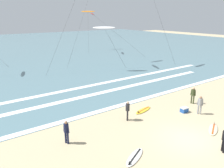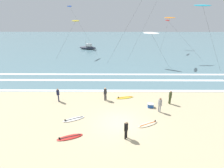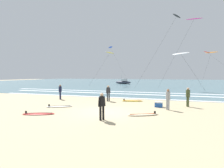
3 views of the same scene
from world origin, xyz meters
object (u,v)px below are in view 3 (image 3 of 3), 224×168
Objects in this scene: surfer_foreground_main at (60,91)px; surfer_mid_group at (168,97)px; kite_magenta_high_left at (194,19)px; surfer_background_far at (108,92)px; surfboard_right_spare at (143,114)px; surfboard_left_pile at (39,114)px; cooler_box at (159,104)px; surfboard_foreground_flat at (132,101)px; kite_blue_high_right at (111,48)px; kite_white_distant_high at (181,54)px; offshore_boat at (123,82)px; surfboard_near_water at (59,106)px; kite_black_mid_center at (177,17)px; kite_yellow_far_left at (110,53)px; surfer_right_near at (102,104)px; kite_red_low_near at (207,52)px; surfer_left_far at (188,95)px; kite_orange_far_right at (211,53)px.

surfer_mid_group is at bearing -11.85° from surfer_foreground_main.
surfer_foreground_main is at bearing -126.26° from kite_magenta_high_left.
surfboard_right_spare is at bearing -50.24° from surfer_background_far.
cooler_box is at bearing 34.06° from surfboard_left_pile.
surfboard_foreground_flat is 40.90m from kite_blue_high_right.
kite_blue_high_right is (-9.27, 43.96, 11.68)m from surfboard_left_pile.
offshore_boat is at bearing 128.20° from kite_white_distant_high.
surfer_mid_group is at bearing 9.83° from surfboard_near_water.
kite_white_distant_high is (7.87, 14.90, 5.31)m from surfer_background_far.
kite_black_mid_center is at bearing -43.72° from kite_blue_high_right.
kite_blue_high_right is 1.52× the size of kite_yellow_far_left.
surfer_foreground_main reaches higher than cooler_box.
surfer_right_near is at bearing -107.20° from kite_magenta_high_left.
kite_red_low_near is at bearing 63.16° from surfer_background_far.
surfer_foreground_main is 0.29× the size of offshore_boat.
surfer_left_far is at bearing -58.77° from kite_yellow_far_left.
surfboard_near_water is at bearing 95.09° from surfboard_left_pile.
surfer_foreground_main is at bearing -84.57° from kite_yellow_far_left.
kite_magenta_high_left is at bearing -34.20° from kite_blue_high_right.
kite_magenta_high_left reaches higher than surfer_left_far.
surfer_foreground_main is at bearing -87.98° from offshore_boat.
surfboard_foreground_flat is 33.85m from offshore_boat.
offshore_boat reaches higher than surfer_background_far.
surfboard_foreground_flat is at bearing -113.15° from kite_orange_far_right.
offshore_boat is at bearing 95.65° from surfboard_left_pile.
kite_yellow_far_left reaches higher than surfer_mid_group.
kite_yellow_far_left is (-11.80, 28.75, 8.09)m from surfboard_right_spare.
surfer_mid_group is at bearing -54.64° from cooler_box.
surfboard_foreground_flat and surfboard_near_water have the same top height.
kite_black_mid_center reaches higher than cooler_box.
kite_magenta_high_left is 21.78× the size of cooler_box.
surfer_foreground_main is at bearing 172.64° from cooler_box.
surfer_background_far is 1.00× the size of surfer_foreground_main.
surfboard_near_water is at bearing -77.66° from kite_blue_high_right.
offshore_boat is at bearing 105.62° from surfboard_right_spare.
kite_black_mid_center is (19.22, -18.38, 2.03)m from kite_blue_high_right.
surfer_background_far is 5.41m from surfer_foreground_main.
surfer_left_far is at bearing -92.22° from kite_white_distant_high.
surfboard_right_spare is 3.37m from cooler_box.
surfboard_right_spare is (6.95, -0.79, 0.00)m from surfboard_near_water.
kite_white_distant_high is at bearing 48.95° from surfer_foreground_main.
kite_red_low_near is at bearing 75.81° from surfer_left_far.
surfer_left_far is at bearing -2.29° from surfer_foreground_main.
surfboard_foreground_flat is 0.26× the size of kite_yellow_far_left.
surfer_mid_group is 8.70m from surfboard_near_water.
surfboard_right_spare is 0.15× the size of kite_magenta_high_left.
surfboard_foreground_flat is 3.36× the size of cooler_box.
cooler_box is at bearing -160.10° from surfer_left_far.
surfer_background_far is 6.26m from surfer_mid_group.
surfboard_near_water is 0.99× the size of surfboard_left_pile.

